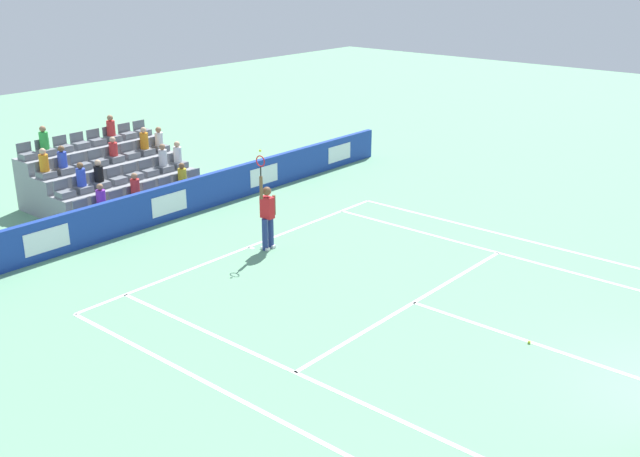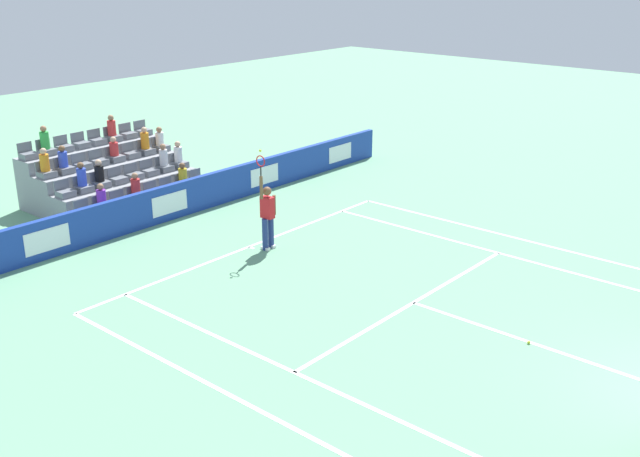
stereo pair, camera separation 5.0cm
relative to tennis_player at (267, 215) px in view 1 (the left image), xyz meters
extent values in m
cube|color=white|center=(0.27, -0.50, -0.99)|extent=(10.97, 0.10, 0.01)
cube|color=white|center=(0.27, 4.99, -0.99)|extent=(8.23, 0.10, 0.01)
cube|color=white|center=(0.27, 8.19, -0.99)|extent=(0.10, 6.40, 0.01)
cube|color=white|center=(4.38, 5.45, -0.99)|extent=(0.10, 11.89, 0.01)
cube|color=white|center=(-3.85, 5.45, -0.99)|extent=(0.10, 11.89, 0.01)
cube|color=white|center=(5.75, 5.45, -0.99)|extent=(0.10, 11.89, 0.01)
cube|color=white|center=(-5.22, 5.45, -0.99)|extent=(0.10, 11.89, 0.01)
cube|color=white|center=(0.27, -0.40, -0.99)|extent=(0.10, 0.20, 0.01)
cube|color=#193899|center=(0.27, -4.00, -0.44)|extent=(20.44, 0.20, 1.10)
cube|color=white|center=(-7.91, -3.89, -0.44)|extent=(1.31, 0.01, 0.61)
cube|color=white|center=(-3.82, -3.89, -0.44)|extent=(1.31, 0.01, 0.61)
cube|color=white|center=(0.27, -3.89, -0.44)|extent=(1.31, 0.01, 0.61)
cube|color=white|center=(4.35, -3.89, -0.44)|extent=(1.31, 0.01, 0.61)
cylinder|color=navy|center=(-0.13, -0.01, -0.54)|extent=(0.16, 0.16, 0.90)
cylinder|color=navy|center=(0.11, 0.00, -0.54)|extent=(0.16, 0.16, 0.90)
cube|color=white|center=(-0.13, -0.01, -0.95)|extent=(0.13, 0.26, 0.08)
cube|color=white|center=(0.11, 0.00, -0.95)|extent=(0.13, 0.26, 0.08)
cube|color=red|center=(-0.01, 0.00, 0.21)|extent=(0.23, 0.37, 0.60)
sphere|color=brown|center=(-0.01, 0.00, 0.67)|extent=(0.24, 0.24, 0.24)
cylinder|color=brown|center=(0.21, 0.01, 0.82)|extent=(0.09, 0.09, 0.62)
cylinder|color=brown|center=(-0.23, 0.04, 0.23)|extent=(0.09, 0.09, 0.56)
cylinder|color=black|center=(0.21, 0.01, 1.27)|extent=(0.04, 0.04, 0.28)
torus|color=red|center=(0.21, 0.01, 1.55)|extent=(0.04, 0.31, 0.31)
sphere|color=#D1E533|center=(0.21, 0.01, 1.83)|extent=(0.07, 0.07, 0.07)
cube|color=gray|center=(0.27, -5.08, -0.78)|extent=(4.96, 0.95, 0.42)
cube|color=slate|center=(-1.90, -5.08, -0.47)|extent=(0.48, 0.44, 0.20)
cube|color=slate|center=(-1.90, -5.28, -0.22)|extent=(0.48, 0.04, 0.30)
cube|color=slate|center=(-1.28, -5.08, -0.47)|extent=(0.48, 0.44, 0.20)
cube|color=slate|center=(-1.28, -5.28, -0.22)|extent=(0.48, 0.04, 0.30)
cube|color=slate|center=(-0.66, -5.08, -0.47)|extent=(0.48, 0.44, 0.20)
cube|color=slate|center=(-0.66, -5.28, -0.22)|extent=(0.48, 0.04, 0.30)
cube|color=slate|center=(-0.04, -5.08, -0.47)|extent=(0.48, 0.44, 0.20)
cube|color=slate|center=(-0.04, -5.28, -0.22)|extent=(0.48, 0.04, 0.30)
cube|color=slate|center=(0.58, -5.08, -0.47)|extent=(0.48, 0.44, 0.20)
cube|color=slate|center=(0.58, -5.28, -0.22)|extent=(0.48, 0.04, 0.30)
cube|color=slate|center=(1.20, -5.08, -0.47)|extent=(0.48, 0.44, 0.20)
cube|color=slate|center=(1.20, -5.28, -0.22)|extent=(0.48, 0.04, 0.30)
cube|color=slate|center=(1.82, -5.08, -0.47)|extent=(0.48, 0.44, 0.20)
cube|color=slate|center=(1.82, -5.28, -0.22)|extent=(0.48, 0.04, 0.30)
cube|color=slate|center=(2.44, -5.08, -0.47)|extent=(0.48, 0.44, 0.20)
cube|color=slate|center=(2.44, -5.28, -0.22)|extent=(0.48, 0.04, 0.30)
cube|color=gray|center=(0.27, -6.03, -0.57)|extent=(4.96, 0.95, 0.84)
cube|color=slate|center=(-1.90, -6.03, -0.05)|extent=(0.48, 0.44, 0.20)
cube|color=slate|center=(-1.90, -6.23, 0.20)|extent=(0.48, 0.04, 0.30)
cube|color=slate|center=(-1.28, -6.03, -0.05)|extent=(0.48, 0.44, 0.20)
cube|color=slate|center=(-1.28, -6.23, 0.20)|extent=(0.48, 0.04, 0.30)
cube|color=slate|center=(-0.66, -6.03, -0.05)|extent=(0.48, 0.44, 0.20)
cube|color=slate|center=(-0.66, -6.23, 0.20)|extent=(0.48, 0.04, 0.30)
cube|color=slate|center=(-0.04, -6.03, -0.05)|extent=(0.48, 0.44, 0.20)
cube|color=slate|center=(-0.04, -6.23, 0.20)|extent=(0.48, 0.04, 0.30)
cube|color=slate|center=(0.58, -6.03, -0.05)|extent=(0.48, 0.44, 0.20)
cube|color=slate|center=(0.58, -6.23, 0.20)|extent=(0.48, 0.04, 0.30)
cube|color=slate|center=(1.20, -6.03, -0.05)|extent=(0.48, 0.44, 0.20)
cube|color=slate|center=(1.20, -6.23, 0.20)|extent=(0.48, 0.04, 0.30)
cube|color=slate|center=(1.82, -6.03, -0.05)|extent=(0.48, 0.44, 0.20)
cube|color=slate|center=(1.82, -6.23, 0.20)|extent=(0.48, 0.04, 0.30)
cube|color=slate|center=(2.44, -6.03, -0.05)|extent=(0.48, 0.44, 0.20)
cube|color=slate|center=(2.44, -6.23, 0.20)|extent=(0.48, 0.04, 0.30)
cube|color=gray|center=(0.27, -6.98, -0.36)|extent=(4.96, 0.95, 1.26)
cube|color=slate|center=(-1.90, -6.98, 0.37)|extent=(0.48, 0.44, 0.20)
cube|color=slate|center=(-1.90, -7.18, 0.62)|extent=(0.48, 0.04, 0.30)
cube|color=slate|center=(-1.28, -6.98, 0.37)|extent=(0.48, 0.44, 0.20)
cube|color=slate|center=(-1.28, -7.18, 0.62)|extent=(0.48, 0.04, 0.30)
cube|color=slate|center=(-0.66, -6.98, 0.37)|extent=(0.48, 0.44, 0.20)
cube|color=slate|center=(-0.66, -7.18, 0.62)|extent=(0.48, 0.04, 0.30)
cube|color=slate|center=(-0.04, -6.98, 0.37)|extent=(0.48, 0.44, 0.20)
cube|color=slate|center=(-0.04, -7.18, 0.62)|extent=(0.48, 0.04, 0.30)
cube|color=slate|center=(0.58, -6.98, 0.37)|extent=(0.48, 0.44, 0.20)
cube|color=slate|center=(0.58, -7.18, 0.62)|extent=(0.48, 0.04, 0.30)
cube|color=slate|center=(1.20, -6.98, 0.37)|extent=(0.48, 0.44, 0.20)
cube|color=slate|center=(1.20, -7.18, 0.62)|extent=(0.48, 0.04, 0.30)
cube|color=slate|center=(1.82, -6.98, 0.37)|extent=(0.48, 0.44, 0.20)
cube|color=slate|center=(1.82, -7.18, 0.62)|extent=(0.48, 0.04, 0.30)
cube|color=slate|center=(2.44, -6.98, 0.37)|extent=(0.48, 0.44, 0.20)
cube|color=slate|center=(2.44, -7.18, 0.62)|extent=(0.48, 0.04, 0.30)
cube|color=gray|center=(0.27, -7.93, -0.15)|extent=(4.96, 0.95, 1.68)
cube|color=slate|center=(-1.90, -7.93, 0.79)|extent=(0.48, 0.44, 0.20)
cube|color=slate|center=(-1.90, -8.13, 1.04)|extent=(0.48, 0.04, 0.30)
cube|color=slate|center=(-1.28, -7.93, 0.79)|extent=(0.48, 0.44, 0.20)
cube|color=slate|center=(-1.28, -8.13, 1.04)|extent=(0.48, 0.04, 0.30)
cube|color=slate|center=(-0.66, -7.93, 0.79)|extent=(0.48, 0.44, 0.20)
cube|color=slate|center=(-0.66, -8.13, 1.04)|extent=(0.48, 0.04, 0.30)
cube|color=slate|center=(-0.04, -7.93, 0.79)|extent=(0.48, 0.44, 0.20)
cube|color=slate|center=(-0.04, -8.13, 1.04)|extent=(0.48, 0.04, 0.30)
cube|color=slate|center=(0.58, -7.93, 0.79)|extent=(0.48, 0.44, 0.20)
cube|color=slate|center=(0.58, -8.13, 1.04)|extent=(0.48, 0.04, 0.30)
cube|color=slate|center=(1.20, -7.93, 0.79)|extent=(0.48, 0.44, 0.20)
cube|color=slate|center=(1.20, -8.13, 1.04)|extent=(0.48, 0.04, 0.30)
cube|color=slate|center=(1.82, -7.93, 0.79)|extent=(0.48, 0.44, 0.20)
cube|color=slate|center=(1.82, -8.13, 1.04)|extent=(0.48, 0.04, 0.30)
cube|color=slate|center=(2.44, -7.93, 0.79)|extent=(0.48, 0.44, 0.20)
cube|color=slate|center=(2.44, -8.13, 1.04)|extent=(0.48, 0.04, 0.30)
cylinder|color=yellow|center=(-1.28, -5.13, -0.13)|extent=(0.28, 0.28, 0.47)
sphere|color=brown|center=(-1.28, -5.13, 0.20)|extent=(0.20, 0.20, 0.20)
cylinder|color=blue|center=(1.82, -7.03, 0.71)|extent=(0.28, 0.28, 0.48)
sphere|color=brown|center=(1.82, -7.03, 1.05)|extent=(0.20, 0.20, 0.20)
cylinder|color=orange|center=(2.44, -7.03, 0.73)|extent=(0.28, 0.28, 0.52)
sphere|color=#D3A884|center=(2.44, -7.03, 1.08)|extent=(0.20, 0.20, 0.20)
cylinder|color=red|center=(0.58, -5.13, -0.11)|extent=(0.28, 0.28, 0.53)
sphere|color=#9E7251|center=(0.58, -5.13, 0.26)|extent=(0.20, 0.20, 0.20)
cylinder|color=red|center=(-0.04, -7.03, 0.68)|extent=(0.28, 0.28, 0.43)
sphere|color=#D3A884|center=(-0.04, -7.03, 1.00)|extent=(0.20, 0.20, 0.20)
cylinder|color=white|center=(-1.90, -7.03, 0.69)|extent=(0.28, 0.28, 0.45)
sphere|color=#9E7251|center=(-1.90, -7.03, 1.02)|extent=(0.20, 0.20, 0.20)
cylinder|color=blue|center=(1.82, -6.08, 0.32)|extent=(0.28, 0.28, 0.54)
sphere|color=brown|center=(1.82, -6.08, 0.68)|extent=(0.20, 0.20, 0.20)
cylinder|color=green|center=(1.82, -7.98, 1.16)|extent=(0.28, 0.28, 0.54)
sphere|color=#9E7251|center=(1.82, -7.98, 1.53)|extent=(0.20, 0.20, 0.20)
cylinder|color=white|center=(-1.28, -6.08, 0.31)|extent=(0.28, 0.28, 0.53)
sphere|color=#9E7251|center=(-1.28, -6.08, 0.68)|extent=(0.20, 0.20, 0.20)
cylinder|color=black|center=(1.20, -6.08, 0.29)|extent=(0.28, 0.28, 0.49)
sphere|color=#D3A884|center=(1.20, -6.08, 0.64)|extent=(0.20, 0.20, 0.20)
cylinder|color=white|center=(-1.90, -6.08, 0.30)|extent=(0.28, 0.28, 0.51)
sphere|color=#D3A884|center=(-1.90, -6.08, 0.66)|extent=(0.20, 0.20, 0.20)
cylinder|color=orange|center=(-1.28, -7.03, 0.74)|extent=(0.28, 0.28, 0.54)
sphere|color=#D3A884|center=(-1.28, -7.03, 1.11)|extent=(0.20, 0.20, 0.20)
cylinder|color=purple|center=(1.82, -5.13, -0.14)|extent=(0.28, 0.28, 0.47)
sphere|color=#9E7251|center=(1.82, -5.13, 0.20)|extent=(0.20, 0.20, 0.20)
cylinder|color=red|center=(-0.66, -7.98, 1.14)|extent=(0.28, 0.28, 0.51)
sphere|color=#9E7251|center=(-0.66, -7.98, 1.49)|extent=(0.20, 0.20, 0.20)
sphere|color=#D1E533|center=(0.34, 7.93, -0.96)|extent=(0.07, 0.07, 0.07)
camera|label=1|loc=(13.80, 13.68, 6.65)|focal=42.32mm
camera|label=2|loc=(13.77, 13.72, 6.65)|focal=42.32mm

